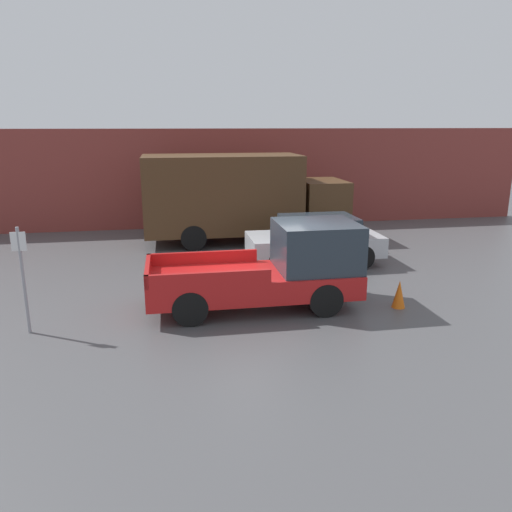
# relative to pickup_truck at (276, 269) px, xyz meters

# --- Properties ---
(ground_plane) EXTENTS (60.00, 60.00, 0.00)m
(ground_plane) POSITION_rel_pickup_truck_xyz_m (-0.22, 0.46, -0.97)
(ground_plane) COLOR #4C4C4F
(building_wall) EXTENTS (28.00, 0.15, 4.19)m
(building_wall) POSITION_rel_pickup_truck_xyz_m (-0.22, 10.22, 1.13)
(building_wall) COLOR brown
(building_wall) RESTS_ON ground
(pickup_truck) EXTENTS (5.06, 1.97, 2.07)m
(pickup_truck) POSITION_rel_pickup_truck_xyz_m (0.00, 0.00, 0.00)
(pickup_truck) COLOR red
(pickup_truck) RESTS_ON ground
(car) EXTENTS (4.20, 1.94, 1.53)m
(car) POSITION_rel_pickup_truck_xyz_m (2.07, 3.60, -0.17)
(car) COLOR #B7BABF
(car) RESTS_ON ground
(delivery_truck) EXTENTS (7.59, 2.53, 3.27)m
(delivery_truck) POSITION_rel_pickup_truck_xyz_m (0.09, 7.15, 0.78)
(delivery_truck) COLOR #472D19
(delivery_truck) RESTS_ON ground
(parking_sign) EXTENTS (0.30, 0.07, 2.33)m
(parking_sign) POSITION_rel_pickup_truck_xyz_m (-5.59, -0.67, 0.35)
(parking_sign) COLOR gray
(parking_sign) RESTS_ON ground
(newspaper_box) EXTENTS (0.45, 0.40, 1.06)m
(newspaper_box) POSITION_rel_pickup_truck_xyz_m (-1.22, 9.90, -0.44)
(newspaper_box) COLOR #194CB2
(newspaper_box) RESTS_ON ground
(traffic_cone) EXTENTS (0.32, 0.32, 0.69)m
(traffic_cone) POSITION_rel_pickup_truck_xyz_m (2.95, -0.62, -0.62)
(traffic_cone) COLOR orange
(traffic_cone) RESTS_ON ground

